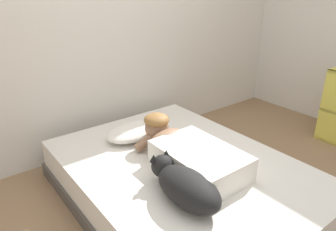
% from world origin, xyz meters
% --- Properties ---
extents(ground_plane, '(12.91, 12.91, 0.00)m').
position_xyz_m(ground_plane, '(0.00, 0.00, 0.00)').
color(ground_plane, '#8C6B4C').
extents(back_wall, '(4.45, 0.12, 2.50)m').
position_xyz_m(back_wall, '(0.00, 1.44, 1.25)').
color(back_wall, silver).
rests_on(back_wall, ground).
extents(bed, '(1.46, 1.99, 0.32)m').
position_xyz_m(bed, '(-0.08, 0.25, 0.16)').
color(bed, '#4C4742').
rests_on(bed, ground).
extents(pillow, '(0.52, 0.32, 0.11)m').
position_xyz_m(pillow, '(-0.13, 0.81, 0.38)').
color(pillow, white).
rests_on(pillow, bed).
extents(person_lying, '(0.43, 0.92, 0.27)m').
position_xyz_m(person_lying, '(-0.06, 0.23, 0.43)').
color(person_lying, silver).
rests_on(person_lying, bed).
extents(dog, '(0.26, 0.57, 0.21)m').
position_xyz_m(dog, '(-0.34, -0.07, 0.43)').
color(dog, black).
rests_on(dog, bed).
extents(coffee_cup, '(0.12, 0.09, 0.07)m').
position_xyz_m(coffee_cup, '(0.10, 0.61, 0.36)').
color(coffee_cup, '#D84C47').
rests_on(coffee_cup, bed).
extents(cell_phone, '(0.07, 0.14, 0.01)m').
position_xyz_m(cell_phone, '(-0.26, 0.10, 0.33)').
color(cell_phone, black).
rests_on(cell_phone, bed).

